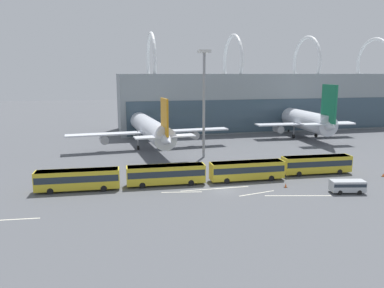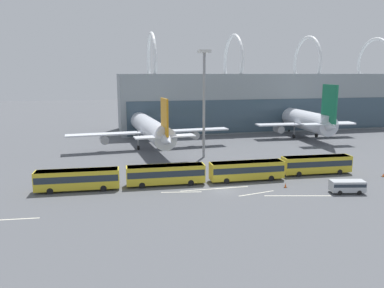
{
  "view_description": "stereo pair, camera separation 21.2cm",
  "coord_description": "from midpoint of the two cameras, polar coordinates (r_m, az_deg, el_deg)",
  "views": [
    {
      "loc": [
        -18.71,
        -55.39,
        18.65
      ],
      "look_at": [
        -0.6,
        19.64,
        4.0
      ],
      "focal_mm": 35.0,
      "sensor_mm": 36.0,
      "label": 1
    },
    {
      "loc": [
        -18.5,
        -55.44,
        18.65
      ],
      "look_at": [
        -0.6,
        19.64,
        4.0
      ],
      "focal_mm": 35.0,
      "sensor_mm": 36.0,
      "label": 2
    }
  ],
  "objects": [
    {
      "name": "ground_plane",
      "position": [
        61.36,
        4.94,
        -6.99
      ],
      "size": [
        440.0,
        440.0,
        0.0
      ],
      "primitive_type": "plane",
      "color": "#515459"
    },
    {
      "name": "terminal_building",
      "position": [
        145.23,
        21.47,
        6.45
      ],
      "size": [
        155.29,
        21.6,
        31.25
      ],
      "color": "gray",
      "rests_on": "ground_plane"
    },
    {
      "name": "airliner_at_gate_near",
      "position": [
        93.96,
        -6.35,
        2.4
      ],
      "size": [
        40.57,
        43.35,
        13.57
      ],
      "rotation": [
        0.0,
        0.0,
        1.64
      ],
      "color": "silver",
      "rests_on": "ground_plane"
    },
    {
      "name": "airliner_at_gate_far",
      "position": [
        114.87,
        16.8,
        3.53
      ],
      "size": [
        30.05,
        34.3,
        15.8
      ],
      "rotation": [
        0.0,
        0.0,
        1.52
      ],
      "color": "silver",
      "rests_on": "ground_plane"
    },
    {
      "name": "shuttle_bus_0",
      "position": [
        63.04,
        -16.96,
        -5.06
      ],
      "size": [
        13.3,
        3.41,
        3.4
      ],
      "rotation": [
        0.0,
        0.0,
        -0.06
      ],
      "color": "gold",
      "rests_on": "ground_plane"
    },
    {
      "name": "shuttle_bus_1",
      "position": [
        63.44,
        -3.92,
        -4.51
      ],
      "size": [
        13.28,
        3.31,
        3.4
      ],
      "rotation": [
        0.0,
        0.0,
        -0.05
      ],
      "color": "gold",
      "rests_on": "ground_plane"
    },
    {
      "name": "shuttle_bus_2",
      "position": [
        66.58,
        8.45,
        -3.86
      ],
      "size": [
        13.24,
        3.07,
        3.4
      ],
      "rotation": [
        0.0,
        0.0,
        -0.03
      ],
      "color": "gold",
      "rests_on": "ground_plane"
    },
    {
      "name": "shuttle_bus_3",
      "position": [
        73.89,
        18.52,
        -2.85
      ],
      "size": [
        13.29,
        3.38,
        3.4
      ],
      "rotation": [
        0.0,
        0.0,
        -0.05
      ],
      "color": "gold",
      "rests_on": "ground_plane"
    },
    {
      "name": "service_van_foreground",
      "position": [
        64.27,
        22.68,
        -5.86
      ],
      "size": [
        5.59,
        3.11,
        2.0
      ],
      "rotation": [
        0.0,
        0.0,
        2.93
      ],
      "color": "#B2B7BC",
      "rests_on": "ground_plane"
    },
    {
      "name": "floodlight_mast",
      "position": [
        82.44,
        1.92,
        8.42
      ],
      "size": [
        2.48,
        2.48,
        23.57
      ],
      "color": "gray",
      "rests_on": "ground_plane"
    },
    {
      "name": "lane_stripe_0",
      "position": [
        60.63,
        15.91,
        -7.59
      ],
      "size": [
        10.09,
        2.63,
        0.01
      ],
      "primitive_type": "cube",
      "rotation": [
        0.0,
        0.0,
        -0.23
      ],
      "color": "silver",
      "rests_on": "ground_plane"
    },
    {
      "name": "lane_stripe_1",
      "position": [
        61.86,
        3.58,
        -6.82
      ],
      "size": [
        11.58,
        0.43,
        0.01
      ],
      "primitive_type": "cube",
      "rotation": [
        0.0,
        0.0,
        -0.02
      ],
      "color": "silver",
      "rests_on": "ground_plane"
    },
    {
      "name": "lane_stripe_2",
      "position": [
        54.76,
        -25.97,
        -10.3
      ],
      "size": [
        7.49,
        0.9,
        0.01
      ],
      "primitive_type": "cube",
      "rotation": [
        0.0,
        0.0,
        -0.09
      ],
      "color": "silver",
      "rests_on": "ground_plane"
    },
    {
      "name": "lane_stripe_3",
      "position": [
        60.1,
        -1.52,
        -7.33
      ],
      "size": [
        6.4,
        1.48,
        0.01
      ],
      "primitive_type": "cube",
      "rotation": [
        0.0,
        0.0,
        -0.19
      ],
      "color": "silver",
      "rests_on": "ground_plane"
    },
    {
      "name": "lane_stripe_5",
      "position": [
        60.35,
        9.91,
        -7.42
      ],
      "size": [
        6.47,
        1.51,
        0.01
      ],
      "primitive_type": "cube",
      "rotation": [
        0.0,
        0.0,
        0.19
      ],
      "color": "silver",
      "rests_on": "ground_plane"
    },
    {
      "name": "traffic_cone_0",
      "position": [
        77.09,
        27.21,
        -4.24
      ],
      "size": [
        0.6,
        0.6,
        0.61
      ],
      "color": "black",
      "rests_on": "ground_plane"
    },
    {
      "name": "traffic_cone_1",
      "position": [
        64.17,
        14.15,
        -6.14
      ],
      "size": [
        0.49,
        0.49,
        0.75
      ],
      "color": "black",
      "rests_on": "ground_plane"
    }
  ]
}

